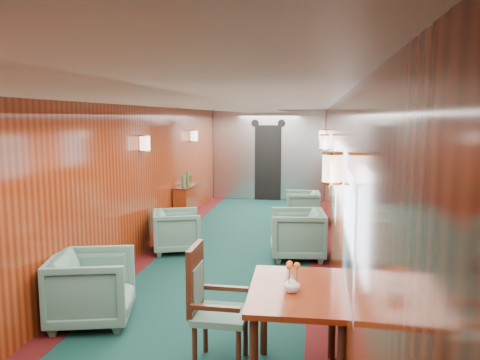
% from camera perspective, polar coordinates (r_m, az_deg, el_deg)
% --- Properties ---
extents(room, '(12.00, 12.10, 2.40)m').
position_cam_1_polar(room, '(6.67, -1.70, 2.74)').
color(room, '#0D2F2A').
rests_on(room, ground).
extents(bulkhead, '(2.98, 0.17, 2.39)m').
position_cam_1_polar(bulkhead, '(12.55, 3.46, 2.98)').
color(bulkhead, '#BBBDC3').
rests_on(bulkhead, ground).
extents(windows_right, '(0.02, 8.60, 0.80)m').
position_cam_1_polar(windows_right, '(6.82, 11.08, 1.15)').
color(windows_right, silver).
rests_on(windows_right, ground).
extents(wall_sconces, '(2.97, 7.97, 0.25)m').
position_cam_1_polar(wall_sconces, '(7.22, -0.85, 4.35)').
color(wall_sconces, '#F9DEC2').
rests_on(wall_sconces, ground).
extents(dining_table, '(0.82, 1.14, 0.84)m').
position_cam_1_polar(dining_table, '(3.95, 7.08, -14.80)').
color(dining_table, maroon).
rests_on(dining_table, ground).
extents(side_chair, '(0.49, 0.52, 1.09)m').
position_cam_1_polar(side_chair, '(4.30, -3.75, -14.45)').
color(side_chair, '#1E463E').
rests_on(side_chair, ground).
extents(credenza, '(0.29, 0.93, 1.11)m').
position_cam_1_polar(credenza, '(9.63, -6.60, -3.03)').
color(credenza, maroon).
rests_on(credenza, ground).
extents(flower_vase, '(0.17, 0.17, 0.14)m').
position_cam_1_polar(flower_vase, '(3.79, 6.32, -12.47)').
color(flower_vase, beige).
rests_on(flower_vase, dining_table).
extents(armchair_left_near, '(1.03, 1.01, 0.77)m').
position_cam_1_polar(armchair_left_near, '(5.41, -17.57, -12.42)').
color(armchair_left_near, '#1E463E').
rests_on(armchair_left_near, ground).
extents(armchair_left_far, '(0.96, 0.95, 0.69)m').
position_cam_1_polar(armchair_left_far, '(7.84, -7.68, -6.15)').
color(armchair_left_far, '#1E463E').
rests_on(armchair_left_far, ground).
extents(armchair_right_near, '(0.93, 0.90, 0.77)m').
position_cam_1_polar(armchair_right_near, '(7.46, 6.99, -6.56)').
color(armchair_right_near, '#1E463E').
rests_on(armchair_right_near, ground).
extents(armchair_right_far, '(0.76, 0.74, 0.65)m').
position_cam_1_polar(armchair_right_far, '(10.04, 7.62, -3.21)').
color(armchair_right_far, '#1E463E').
rests_on(armchair_right_far, ground).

